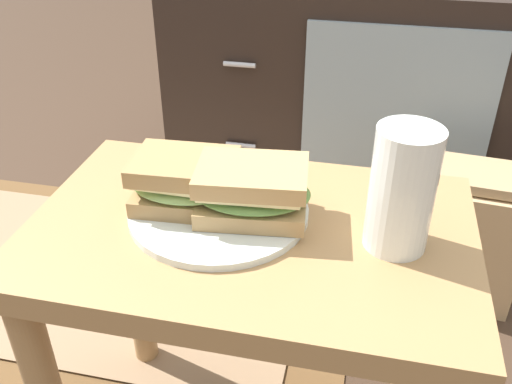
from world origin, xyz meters
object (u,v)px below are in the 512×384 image
(tv_cabinet, at_px, (352,85))
(sandwich_front, at_px, (185,181))
(sandwich_back, at_px, (251,190))
(paper_bag, at_px, (469,233))
(plate, at_px, (219,211))
(beer_glass, at_px, (402,192))

(tv_cabinet, distance_m, sandwich_front, 0.97)
(tv_cabinet, xyz_separation_m, sandwich_front, (-0.16, -0.93, 0.21))
(sandwich_back, xyz_separation_m, paper_bag, (0.37, 0.48, -0.35))
(sandwich_back, bearing_deg, sandwich_front, 177.44)
(plate, relative_size, beer_glass, 1.53)
(paper_bag, bearing_deg, tv_cabinet, 123.42)
(tv_cabinet, xyz_separation_m, sandwich_back, (-0.07, -0.94, 0.21))
(sandwich_back, bearing_deg, paper_bag, 52.45)
(sandwich_front, distance_m, sandwich_back, 0.09)
(plate, xyz_separation_m, beer_glass, (0.22, -0.02, 0.07))
(sandwich_front, height_order, beer_glass, beer_glass)
(paper_bag, bearing_deg, sandwich_back, -127.55)
(tv_cabinet, bearing_deg, paper_bag, -56.58)
(sandwich_back, relative_size, paper_bag, 0.51)
(beer_glass, bearing_deg, tv_cabinet, 96.27)
(beer_glass, height_order, paper_bag, beer_glass)
(tv_cabinet, distance_m, paper_bag, 0.56)
(plate, bearing_deg, beer_glass, -3.95)
(plate, xyz_separation_m, sandwich_back, (0.04, -0.00, 0.04))
(plate, xyz_separation_m, paper_bag, (0.42, 0.48, -0.32))
(tv_cabinet, bearing_deg, sandwich_back, -94.52)
(tv_cabinet, relative_size, plate, 4.15)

